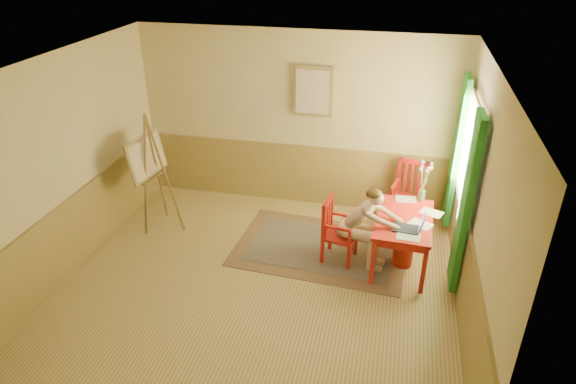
% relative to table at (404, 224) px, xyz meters
% --- Properties ---
extents(room, '(5.04, 4.54, 2.84)m').
position_rel_table_xyz_m(room, '(-1.76, -0.78, 0.77)').
color(room, tan).
rests_on(room, ground).
extents(wainscot, '(5.00, 4.50, 1.00)m').
position_rel_table_xyz_m(wainscot, '(-1.76, 0.02, -0.13)').
color(wainscot, '#A18644').
rests_on(wainscot, room).
extents(window, '(0.12, 2.01, 2.20)m').
position_rel_table_xyz_m(window, '(0.66, 0.32, 0.71)').
color(window, white).
rests_on(window, room).
extents(wall_portrait, '(0.60, 0.05, 0.76)m').
position_rel_table_xyz_m(wall_portrait, '(-1.51, 1.42, 1.27)').
color(wall_portrait, '#927F4E').
rests_on(wall_portrait, room).
extents(rug, '(2.50, 1.75, 0.02)m').
position_rel_table_xyz_m(rug, '(-1.10, 0.13, -0.62)').
color(rug, '#8C7251').
rests_on(rug, room).
extents(table, '(0.78, 1.24, 0.72)m').
position_rel_table_xyz_m(table, '(0.00, 0.00, 0.00)').
color(table, '#B4261E').
rests_on(table, room).
extents(chair_left, '(0.47, 0.46, 0.91)m').
position_rel_table_xyz_m(chair_left, '(-0.87, -0.08, -0.18)').
color(chair_left, '#B4261E').
rests_on(chair_left, room).
extents(chair_back, '(0.55, 0.56, 1.03)m').
position_rel_table_xyz_m(chair_back, '(0.05, 1.06, -0.12)').
color(chair_back, '#B4261E').
rests_on(chair_back, room).
extents(figure, '(0.89, 0.44, 1.17)m').
position_rel_table_xyz_m(figure, '(-0.53, -0.12, 0.01)').
color(figure, beige).
rests_on(figure, room).
extents(laptop, '(0.40, 0.27, 0.23)m').
position_rel_table_xyz_m(laptop, '(0.08, -0.28, 0.14)').
color(laptop, '#1E2338').
rests_on(laptop, table).
extents(papers, '(0.66, 1.19, 0.00)m').
position_rel_table_xyz_m(papers, '(0.15, 0.05, 0.09)').
color(papers, white).
rests_on(papers, table).
extents(vase, '(0.20, 0.28, 0.57)m').
position_rel_table_xyz_m(vase, '(0.21, 0.57, 0.35)').
color(vase, '#3F724C').
rests_on(vase, table).
extents(wastebasket, '(0.33, 0.33, 0.28)m').
position_rel_table_xyz_m(wastebasket, '(0.04, -0.01, -0.49)').
color(wastebasket, red).
rests_on(wastebasket, room).
extents(easel, '(0.64, 0.81, 1.80)m').
position_rel_table_xyz_m(easel, '(-3.68, 0.22, 0.44)').
color(easel, olive).
rests_on(easel, room).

